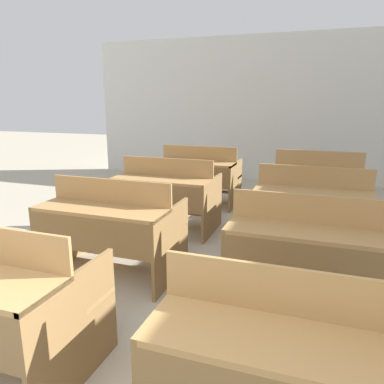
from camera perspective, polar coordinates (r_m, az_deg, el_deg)
wall_back at (r=7.43m, az=12.20°, el=12.17°), size 7.30×0.06×2.73m
bench_front_right at (r=1.79m, az=14.95°, el=-23.92°), size 1.15×0.75×0.88m
bench_second_left at (r=3.40m, az=-12.27°, el=-5.11°), size 1.15×0.75×0.88m
bench_second_right at (r=2.93m, az=17.23°, el=-8.56°), size 1.15×0.75×0.88m
bench_third_left at (r=4.49m, az=-3.91°, el=-0.18°), size 1.15×0.75×0.88m
bench_third_right at (r=4.12m, az=17.82°, el=-2.11°), size 1.15×0.75×0.88m
bench_back_left at (r=5.64m, az=1.00°, el=2.72°), size 1.15×0.75×0.88m
bench_back_right at (r=5.39m, az=18.53°, el=1.49°), size 1.15×0.75×0.88m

